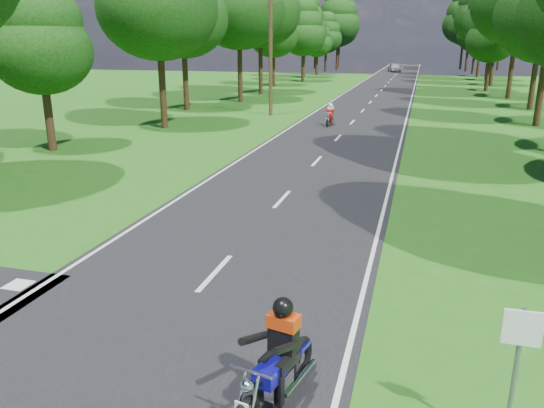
% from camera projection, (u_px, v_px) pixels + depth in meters
% --- Properties ---
extents(ground, '(160.00, 160.00, 0.00)m').
position_uv_depth(ground, '(176.00, 316.00, 10.00)').
color(ground, '#216116').
rests_on(ground, ground).
extents(main_road, '(7.00, 140.00, 0.02)m').
position_uv_depth(main_road, '(381.00, 90.00, 56.05)').
color(main_road, black).
rests_on(main_road, ground).
extents(road_markings, '(7.40, 140.00, 0.01)m').
position_uv_depth(road_markings, '(378.00, 92.00, 54.35)').
color(road_markings, silver).
rests_on(road_markings, main_road).
extents(treeline, '(40.00, 115.35, 14.78)m').
position_uv_depth(treeline, '(404.00, 12.00, 62.53)').
color(treeline, black).
rests_on(treeline, ground).
extents(telegraph_pole, '(1.20, 0.26, 8.00)m').
position_uv_depth(telegraph_pole, '(271.00, 55.00, 36.13)').
color(telegraph_pole, '#382616').
rests_on(telegraph_pole, ground).
extents(road_sign, '(0.45, 0.07, 2.00)m').
position_uv_depth(road_sign, '(518.00, 357.00, 6.35)').
color(road_sign, slate).
rests_on(road_sign, ground).
extents(rider_near_blue, '(1.07, 2.04, 1.62)m').
position_uv_depth(rider_near_blue, '(275.00, 357.00, 7.25)').
color(rider_near_blue, '#100D90').
rests_on(rider_near_blue, main_road).
extents(rider_far_red, '(0.58, 1.63, 1.35)m').
position_uv_depth(rider_far_red, '(330.00, 115.00, 32.37)').
color(rider_far_red, '#9E0C10').
rests_on(rider_far_red, main_road).
extents(distant_car, '(2.71, 4.58, 1.46)m').
position_uv_depth(distant_car, '(394.00, 67.00, 90.02)').
color(distant_car, silver).
rests_on(distant_car, main_road).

